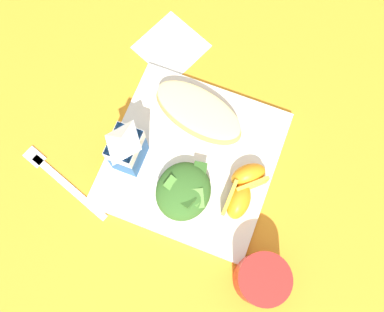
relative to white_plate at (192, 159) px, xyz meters
The scene contains 10 objects.
ground 0.01m from the white_plate, ahead, with size 3.00×3.00×0.00m, color orange.
white_plate is the anchor object (origin of this frame).
cheesy_pizza_bread 0.08m from the white_plate, 12.75° to the left, with size 0.11×0.18×0.04m.
green_salad_pile 0.07m from the white_plate, behind, with size 0.11×0.09×0.04m.
milk_carton 0.12m from the white_plate, 111.65° to the left, with size 0.06×0.04×0.11m.
orange_wedge_front 0.11m from the white_plate, 115.75° to the right, with size 0.06×0.04×0.04m.
orange_wedge_middle 0.11m from the white_plate, 92.20° to the right, with size 0.07×0.07×0.04m.
paper_napkin 0.23m from the white_plate, 31.09° to the left, with size 0.11×0.11×0.00m, color white.
metal_fork 0.23m from the white_plate, 119.15° to the left, with size 0.08×0.18×0.01m.
drinking_red_cup 0.23m from the white_plate, 131.19° to the right, with size 0.08×0.08×0.09m, color red.
Camera 1 is at (-0.19, -0.07, 0.73)m, focal length 40.11 mm.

